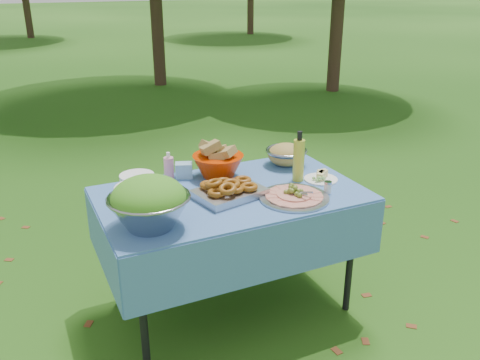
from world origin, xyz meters
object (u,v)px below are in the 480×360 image
bread_bowl (218,160)px  charcuterie_platter (294,191)px  picnic_table (231,252)px  oil_bottle (299,156)px  salad_bowl (149,203)px  plate_stack (137,180)px  pasta_bowl_steel (286,154)px

bread_bowl → charcuterie_platter: bread_bowl is taller
picnic_table → bread_bowl: (0.04, 0.27, 0.48)m
oil_bottle → salad_bowl: bearing=-167.1°
plate_stack → charcuterie_platter: 0.90m
plate_stack → oil_bottle: 0.95m
picnic_table → salad_bowl: bearing=-157.5°
plate_stack → bread_bowl: bearing=-5.7°
plate_stack → oil_bottle: bearing=-19.4°
bread_bowl → oil_bottle: 0.48m
bread_bowl → oil_bottle: bearing=-33.2°
salad_bowl → pasta_bowl_steel: (1.03, 0.49, -0.06)m
salad_bowl → bread_bowl: salad_bowl is taller
plate_stack → pasta_bowl_steel: bearing=-2.7°
salad_bowl → oil_bottle: bearing=12.9°
plate_stack → bread_bowl: bread_bowl is taller
pasta_bowl_steel → charcuterie_platter: (-0.23, -0.49, -0.03)m
salad_bowl → plate_stack: 0.54m
charcuterie_platter → oil_bottle: (0.16, 0.22, 0.11)m
bread_bowl → picnic_table: bearing=-97.5°
picnic_table → oil_bottle: bearing=0.4°
charcuterie_platter → plate_stack: bearing=143.7°
picnic_table → pasta_bowl_steel: size_ratio=5.63×
salad_bowl → plate_stack: salad_bowl is taller
oil_bottle → picnic_table: bearing=-179.6°
plate_stack → salad_bowl: bearing=-97.8°
bread_bowl → oil_bottle: oil_bottle is taller
plate_stack → oil_bottle: oil_bottle is taller
plate_stack → bread_bowl: size_ratio=0.65×
plate_stack → bread_bowl: (0.49, -0.05, 0.07)m
picnic_table → salad_bowl: size_ratio=3.71×
pasta_bowl_steel → salad_bowl: bearing=-154.8°
charcuterie_platter → pasta_bowl_steel: bearing=64.8°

